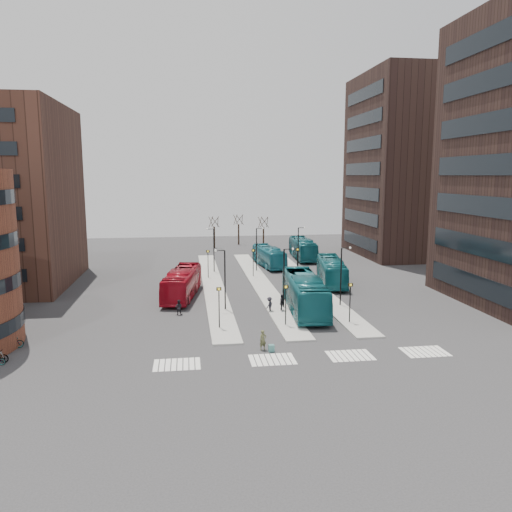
{
  "coord_description": "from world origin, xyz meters",
  "views": [
    {
      "loc": [
        -7.08,
        -30.77,
        13.54
      ],
      "look_at": [
        0.18,
        21.16,
        5.0
      ],
      "focal_mm": 35.0,
      "sensor_mm": 36.0,
      "label": 1
    }
  ],
  "objects": [
    {
      "name": "commuter_c",
      "position": [
        0.92,
        16.76,
        0.78
      ],
      "size": [
        1.06,
        1.16,
        1.56
      ],
      "primitive_type": "imported",
      "rotation": [
        0.0,
        0.0,
        4.09
      ],
      "color": "black",
      "rests_on": "ground"
    },
    {
      "name": "traveller",
      "position": [
        -1.37,
        6.15,
        0.8
      ],
      "size": [
        0.67,
        0.55,
        1.6
      ],
      "primitive_type": "imported",
      "rotation": [
        0.0,
        0.0,
        0.32
      ],
      "color": "brown",
      "rests_on": "ground"
    },
    {
      "name": "teal_bus_a",
      "position": [
        4.49,
        16.85,
        1.83
      ],
      "size": [
        4.13,
        13.33,
        3.65
      ],
      "primitive_type": "imported",
      "rotation": [
        0.0,
        0.0,
        -0.08
      ],
      "color": "#135A62",
      "rests_on": "ground"
    },
    {
      "name": "sign_poles",
      "position": [
        1.6,
        23.0,
        2.41
      ],
      "size": [
        12.45,
        22.12,
        3.65
      ],
      "color": "black",
      "rests_on": "ground"
    },
    {
      "name": "suitcase",
      "position": [
        -0.78,
        5.66,
        0.28
      ],
      "size": [
        0.46,
        0.37,
        0.55
      ],
      "primitive_type": "cube",
      "rotation": [
        0.0,
        0.0,
        0.04
      ],
      "color": "navy",
      "rests_on": "ground"
    },
    {
      "name": "commuter_a",
      "position": [
        -8.04,
        17.12,
        0.76
      ],
      "size": [
        0.84,
        0.72,
        1.51
      ],
      "primitive_type": "imported",
      "rotation": [
        0.0,
        0.0,
        2.91
      ],
      "color": "black",
      "rests_on": "ground"
    },
    {
      "name": "teal_bus_b",
      "position": [
        5.0,
        41.78,
        1.49
      ],
      "size": [
        3.71,
        10.91,
        2.98
      ],
      "primitive_type": "imported",
      "rotation": [
        0.0,
        0.0,
        0.11
      ],
      "color": "#165F6F",
      "rests_on": "ground"
    },
    {
      "name": "island_left",
      "position": [
        -4.0,
        30.0,
        0.07
      ],
      "size": [
        2.5,
        45.0,
        0.15
      ],
      "primitive_type": "cube",
      "color": "gray",
      "rests_on": "ground"
    },
    {
      "name": "teal_bus_c",
      "position": [
        10.83,
        28.83,
        1.61
      ],
      "size": [
        4.64,
        11.87,
        3.23
      ],
      "primitive_type": "imported",
      "rotation": [
        0.0,
        0.0,
        -0.17
      ],
      "color": "#145F67",
      "rests_on": "ground"
    },
    {
      "name": "bicycle_far",
      "position": [
        -21.0,
        9.14,
        0.48
      ],
      "size": [
        1.95,
        1.15,
        0.97
      ],
      "primitive_type": "imported",
      "rotation": [
        0.0,
        0.0,
        1.87
      ],
      "color": "gray",
      "rests_on": "ground"
    },
    {
      "name": "ground",
      "position": [
        0.0,
        0.0,
        0.0
      ],
      "size": [
        160.0,
        160.0,
        0.0
      ],
      "primitive_type": "plane",
      "color": "#2A2A2C",
      "rests_on": "ground"
    },
    {
      "name": "island_mid",
      "position": [
        2.0,
        30.0,
        0.07
      ],
      "size": [
        2.5,
        45.0,
        0.15
      ],
      "primitive_type": "cube",
      "color": "gray",
      "rests_on": "ground"
    },
    {
      "name": "teal_bus_d",
      "position": [
        11.6,
        47.79,
        1.66
      ],
      "size": [
        3.4,
        12.04,
        3.32
      ],
      "primitive_type": "imported",
      "rotation": [
        0.0,
        0.0,
        -0.05
      ],
      "color": "#13555F",
      "rests_on": "ground"
    },
    {
      "name": "commuter_b",
      "position": [
        2.18,
        16.8,
        0.89
      ],
      "size": [
        0.79,
        1.12,
        1.77
      ],
      "primitive_type": "imported",
      "rotation": [
        0.0,
        0.0,
        1.18
      ],
      "color": "black",
      "rests_on": "ground"
    },
    {
      "name": "lamp_posts",
      "position": [
        2.64,
        28.0,
        3.58
      ],
      "size": [
        14.04,
        20.24,
        6.12
      ],
      "color": "black",
      "rests_on": "ground"
    },
    {
      "name": "tower_far",
      "position": [
        31.98,
        50.0,
        15.0
      ],
      "size": [
        20.12,
        20.0,
        30.0
      ],
      "color": "#301F1A",
      "rests_on": "ground"
    },
    {
      "name": "bare_trees",
      "position": [
        2.67,
        62.67,
        2.72
      ],
      "size": [
        10.97,
        8.14,
        5.9
      ],
      "color": "black",
      "rests_on": "ground"
    },
    {
      "name": "red_bus",
      "position": [
        -7.72,
        24.3,
        1.61
      ],
      "size": [
        4.61,
        11.85,
        3.22
      ],
      "primitive_type": "imported",
      "rotation": [
        0.0,
        0.0,
        -0.17
      ],
      "color": "maroon",
      "rests_on": "ground"
    },
    {
      "name": "island_right",
      "position": [
        8.0,
        30.0,
        0.07
      ],
      "size": [
        2.5,
        45.0,
        0.15
      ],
      "primitive_type": "cube",
      "color": "gray",
      "rests_on": "ground"
    },
    {
      "name": "crosswalk_stripes",
      "position": [
        1.75,
        4.0,
        0.01
      ],
      "size": [
        22.35,
        2.4,
        0.01
      ],
      "color": "silver",
      "rests_on": "ground"
    }
  ]
}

